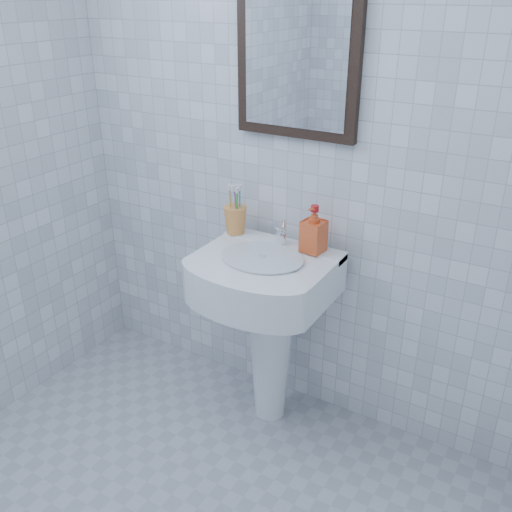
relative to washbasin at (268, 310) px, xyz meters
The scene contains 6 objects.
wall_back 0.73m from the washbasin, 81.90° to the left, with size 2.20×0.02×2.50m, color white.
washbasin is the anchor object (origin of this frame).
faucet 0.32m from the washbasin, 90.00° to the left, with size 0.04×0.10×0.11m.
toothbrush_cup 0.41m from the washbasin, 154.74° to the left, with size 0.10×0.10×0.12m, color #EA9041, non-canonical shape.
soap_dispenser 0.40m from the washbasin, 37.64° to the left, with size 0.09×0.09×0.19m, color red.
wall_mirror 1.02m from the washbasin, 90.00° to the left, with size 0.50×0.04×0.62m.
Camera 1 is at (0.97, -0.79, 1.78)m, focal length 40.00 mm.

